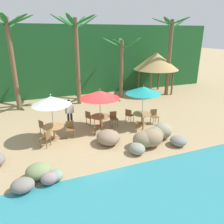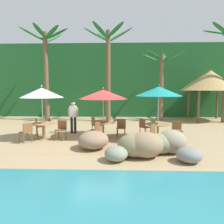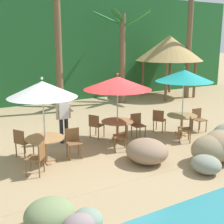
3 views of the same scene
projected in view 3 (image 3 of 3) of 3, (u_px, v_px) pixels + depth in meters
ground_plane at (117, 144)px, 10.47m from camera, size 120.00×120.00×0.00m
terrace_deck at (117, 144)px, 10.46m from camera, size 18.00×5.20×0.01m
foliage_backdrop at (33, 48)px, 17.29m from camera, size 28.00×2.40×6.00m
rock_seawall at (176, 159)px, 8.23m from camera, size 9.48×3.25×0.87m
umbrella_white at (42, 89)px, 8.41m from camera, size 1.93×1.93×2.47m
dining_table_white at (45, 142)px, 8.76m from camera, size 1.10×1.10×0.74m
chair_white_seaward at (73, 141)px, 9.18m from camera, size 0.48×0.48×0.87m
chair_white_inland at (22, 141)px, 9.14m from camera, size 0.57×0.57×0.87m
chair_white_left at (38, 156)px, 7.96m from camera, size 0.60×0.59×0.87m
umbrella_red at (118, 83)px, 10.20m from camera, size 2.29×2.29×2.38m
dining_table_red at (117, 125)px, 10.54m from camera, size 1.10×1.10×0.74m
chair_red_seaward at (137, 124)px, 11.01m from camera, size 0.45×0.46×0.87m
chair_red_inland at (96, 124)px, 10.92m from camera, size 0.57×0.57×0.87m
chair_red_left at (123, 135)px, 9.74m from camera, size 0.57×0.56×0.87m
umbrella_teal at (184, 76)px, 10.99m from camera, size 2.06×2.06×2.52m
dining_table_teal at (182, 118)px, 11.35m from camera, size 1.10×1.10×0.74m
chair_teal_seaward at (198, 118)px, 11.80m from camera, size 0.46×0.47×0.87m
chair_teal_inland at (159, 119)px, 11.66m from camera, size 0.59×0.59×0.87m
chair_teal_left at (187, 128)px, 10.54m from camera, size 0.59×0.59×0.87m
palm_tree_second at (57, 18)px, 13.98m from camera, size 3.48×3.24×6.59m
palm_tree_third at (123, 42)px, 16.44m from camera, size 3.09×3.28×5.01m
palm_tree_fourth at (190, 25)px, 17.84m from camera, size 3.24×3.43×6.59m
palapa_hut at (169, 48)px, 18.48m from camera, size 4.05×4.05×3.68m
waiter_in_white at (63, 115)px, 10.35m from camera, size 0.52×0.21×1.70m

